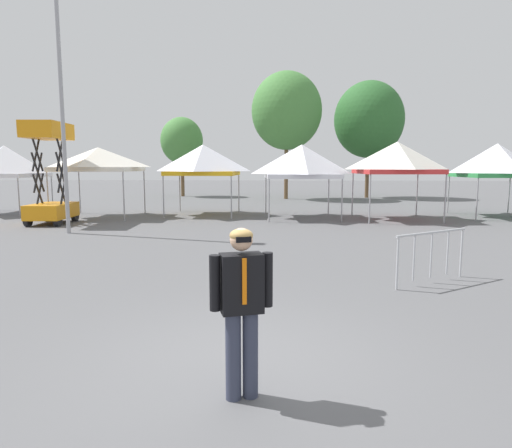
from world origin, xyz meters
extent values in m
plane|color=#5B5B5E|center=(0.00, 0.00, 0.00)|extent=(140.00, 140.00, 0.00)
cylinder|color=#9E9EA3|center=(-11.77, 15.07, 1.02)|extent=(0.06, 0.06, 2.04)
cylinder|color=#9E9EA3|center=(-11.75, 18.13, 1.02)|extent=(0.06, 0.06, 2.04)
pyramid|color=white|center=(-13.29, 16.60, 2.73)|extent=(3.23, 3.23, 1.38)
cube|color=white|center=(-13.29, 16.60, 1.94)|extent=(3.20, 3.20, 0.20)
cylinder|color=#9E9EA3|center=(-9.55, 13.56, 1.17)|extent=(0.06, 0.06, 2.35)
cylinder|color=#9E9EA3|center=(-6.24, 13.67, 1.17)|extent=(0.06, 0.06, 2.35)
cylinder|color=#9E9EA3|center=(-9.66, 16.87, 1.17)|extent=(0.06, 0.06, 2.35)
cylinder|color=#9E9EA3|center=(-6.34, 16.98, 1.17)|extent=(0.06, 0.06, 2.35)
pyramid|color=white|center=(-7.95, 15.27, 2.80)|extent=(3.60, 3.60, 0.91)
cube|color=white|center=(-7.95, 15.27, 2.25)|extent=(3.56, 3.56, 0.20)
cylinder|color=#9E9EA3|center=(-4.85, 15.01, 1.07)|extent=(0.06, 0.06, 2.15)
cylinder|color=#9E9EA3|center=(-1.70, 14.96, 1.07)|extent=(0.06, 0.06, 2.15)
cylinder|color=#9E9EA3|center=(-4.80, 18.16, 1.07)|extent=(0.06, 0.06, 2.15)
cylinder|color=#9E9EA3|center=(-1.65, 18.11, 1.07)|extent=(0.06, 0.06, 2.15)
pyramid|color=white|center=(-3.25, 16.56, 2.79)|extent=(3.36, 3.36, 1.28)
cube|color=yellow|center=(-3.25, 16.56, 2.05)|extent=(3.33, 3.33, 0.20)
cylinder|color=#9E9EA3|center=(0.05, 13.81, 1.02)|extent=(0.06, 0.06, 2.04)
cylinder|color=#9E9EA3|center=(3.18, 14.05, 1.02)|extent=(0.06, 0.06, 2.04)
cylinder|color=#9E9EA3|center=(-0.19, 16.94, 1.02)|extent=(0.06, 0.06, 2.04)
cylinder|color=#9E9EA3|center=(2.94, 17.18, 1.02)|extent=(0.06, 0.06, 2.04)
pyramid|color=white|center=(1.50, 15.49, 2.71)|extent=(3.54, 3.54, 1.33)
cube|color=white|center=(1.50, 15.49, 1.94)|extent=(3.50, 3.50, 0.20)
cylinder|color=#9E9EA3|center=(4.24, 13.44, 1.13)|extent=(0.06, 0.06, 2.25)
cylinder|color=#9E9EA3|center=(7.38, 13.65, 1.13)|extent=(0.06, 0.06, 2.25)
cylinder|color=#9E9EA3|center=(4.03, 16.58, 1.13)|extent=(0.06, 0.06, 2.25)
cylinder|color=#9E9EA3|center=(7.17, 16.79, 1.13)|extent=(0.06, 0.06, 2.25)
pyramid|color=white|center=(5.71, 15.11, 2.86)|extent=(3.52, 3.52, 1.22)
cube|color=red|center=(5.71, 15.11, 2.15)|extent=(3.49, 3.49, 0.20)
cylinder|color=#9E9EA3|center=(9.21, 14.89, 1.04)|extent=(0.06, 0.06, 2.07)
cylinder|color=#9E9EA3|center=(9.09, 17.95, 1.04)|extent=(0.06, 0.06, 2.07)
cylinder|color=#9E9EA3|center=(12.16, 18.07, 1.04)|extent=(0.06, 0.06, 2.07)
pyramid|color=white|center=(10.68, 16.48, 2.76)|extent=(3.34, 3.34, 1.38)
cube|color=green|center=(10.68, 16.48, 1.97)|extent=(3.31, 3.31, 0.20)
cylinder|color=black|center=(-9.53, 11.86, 0.24)|extent=(0.21, 0.49, 0.48)
cylinder|color=black|center=(-8.34, 11.93, 0.24)|extent=(0.21, 0.49, 0.48)
cylinder|color=black|center=(-9.62, 13.58, 0.24)|extent=(0.21, 0.49, 0.48)
cylinder|color=black|center=(-8.43, 13.65, 0.24)|extent=(0.21, 0.49, 0.48)
cube|color=orange|center=(-8.98, 12.76, 0.54)|extent=(1.52, 2.37, 0.60)
cylinder|color=black|center=(-9.47, 12.73, 1.27)|extent=(0.13, 0.94, 1.65)
cylinder|color=black|center=(-9.47, 12.73, 1.27)|extent=(0.13, 0.94, 1.65)
cylinder|color=black|center=(-8.49, 12.78, 1.27)|extent=(0.13, 0.94, 1.65)
cylinder|color=black|center=(-8.49, 12.78, 1.27)|extent=(0.13, 0.94, 1.65)
cylinder|color=black|center=(-9.47, 12.73, 2.13)|extent=(0.13, 0.94, 1.65)
cylinder|color=black|center=(-9.47, 12.73, 2.13)|extent=(0.13, 0.94, 1.65)
cylinder|color=black|center=(-8.49, 12.78, 2.13)|extent=(0.13, 0.94, 1.65)
cylinder|color=black|center=(-8.49, 12.78, 2.13)|extent=(0.13, 0.94, 1.65)
cylinder|color=black|center=(-9.47, 12.73, 2.99)|extent=(0.13, 0.94, 1.65)
cylinder|color=black|center=(-9.47, 12.73, 2.99)|extent=(0.13, 0.94, 1.65)
cylinder|color=black|center=(-8.49, 12.78, 2.99)|extent=(0.13, 0.94, 1.65)
cylinder|color=black|center=(-8.49, 12.78, 2.99)|extent=(0.13, 0.94, 1.65)
cube|color=orange|center=(-8.98, 12.76, 3.55)|extent=(1.45, 2.25, 0.12)
cube|color=orange|center=(-8.92, 11.70, 3.88)|extent=(1.33, 0.13, 0.55)
cube|color=orange|center=(-9.04, 13.81, 3.88)|extent=(1.33, 0.13, 0.55)
cube|color=orange|center=(-9.62, 12.72, 3.88)|extent=(0.18, 2.19, 0.55)
cube|color=orange|center=(-8.34, 12.79, 3.88)|extent=(0.18, 2.19, 0.55)
cylinder|color=#33384C|center=(0.06, -0.92, 0.46)|extent=(0.16, 0.16, 0.92)
cylinder|color=#33384C|center=(0.23, -0.87, 0.46)|extent=(0.16, 0.16, 0.92)
cube|color=black|center=(0.14, -0.90, 1.22)|extent=(0.47, 0.36, 0.60)
cylinder|color=black|center=(-0.11, -0.98, 1.24)|extent=(0.11, 0.11, 0.56)
cylinder|color=black|center=(0.40, -0.82, 1.24)|extent=(0.11, 0.11, 0.56)
sphere|color=#D8A884|center=(0.14, -0.90, 1.67)|extent=(0.23, 0.23, 0.23)
ellipsoid|color=tan|center=(0.14, -0.90, 1.71)|extent=(0.23, 0.23, 0.14)
cube|color=black|center=(0.18, -1.00, 1.68)|extent=(0.15, 0.07, 0.06)
cube|color=orange|center=(0.18, -1.02, 1.27)|extent=(0.05, 0.02, 0.46)
cylinder|color=#9E9EA3|center=(-7.05, 10.18, 4.59)|extent=(0.14, 0.14, 9.19)
cylinder|color=brown|center=(0.95, 27.59, 2.16)|extent=(0.28, 0.28, 4.32)
ellipsoid|color=#47843D|center=(0.95, 27.59, 6.33)|extent=(5.04, 5.04, 5.55)
cylinder|color=brown|center=(-7.26, 30.05, 1.53)|extent=(0.28, 0.28, 3.06)
ellipsoid|color=#47843D|center=(-7.26, 30.05, 4.39)|extent=(3.32, 3.32, 3.65)
cylinder|color=brown|center=(7.13, 29.29, 1.89)|extent=(0.28, 0.28, 3.79)
ellipsoid|color=#2D662D|center=(7.13, 29.29, 5.86)|extent=(5.17, 5.17, 5.69)
cylinder|color=#B7BABF|center=(3.62, 3.88, 1.05)|extent=(1.76, 1.22, 0.05)
cylinder|color=#B7BABF|center=(4.44, 4.44, 0.53)|extent=(0.04, 0.04, 1.05)
cylinder|color=#B7BABF|center=(2.80, 3.32, 0.53)|extent=(0.04, 0.04, 1.05)
cylinder|color=#B7BABF|center=(4.05, 4.18, 0.58)|extent=(0.04, 0.04, 0.92)
cylinder|color=#B7BABF|center=(3.62, 3.88, 0.58)|extent=(0.04, 0.04, 0.92)
cylinder|color=#B7BABF|center=(3.19, 3.59, 0.58)|extent=(0.04, 0.04, 0.92)
camera|label=1|loc=(0.53, -5.24, 2.39)|focal=31.28mm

